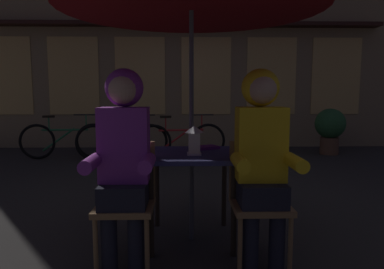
{
  "coord_description": "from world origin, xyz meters",
  "views": [
    {
      "loc": [
        -0.07,
        -2.85,
        1.23
      ],
      "look_at": [
        0.0,
        -0.17,
        0.91
      ],
      "focal_mm": 32.97,
      "sensor_mm": 36.0,
      "label": 1
    }
  ],
  "objects_px": {
    "chair_left": "(126,196)",
    "person_right_hooded": "(261,148)",
    "chair_right": "(258,195)",
    "lantern": "(194,140)",
    "book": "(206,147)",
    "bicycle_second": "(122,141)",
    "bicycle_nearest": "(65,140)",
    "bicycle_third": "(181,141)",
    "person_left_hooded": "(124,148)",
    "potted_plant": "(330,127)",
    "cafe_table": "(191,165)"
  },
  "relations": [
    {
      "from": "chair_left",
      "to": "person_right_hooded",
      "type": "bearing_deg",
      "value": -3.39
    },
    {
      "from": "chair_right",
      "to": "person_right_hooded",
      "type": "distance_m",
      "value": 0.36
    },
    {
      "from": "lantern",
      "to": "book",
      "type": "relative_size",
      "value": 1.16
    },
    {
      "from": "bicycle_second",
      "to": "bicycle_nearest",
      "type": "bearing_deg",
      "value": 172.79
    },
    {
      "from": "chair_right",
      "to": "bicycle_third",
      "type": "height_order",
      "value": "chair_right"
    },
    {
      "from": "person_right_hooded",
      "to": "book",
      "type": "height_order",
      "value": "person_right_hooded"
    },
    {
      "from": "person_left_hooded",
      "to": "bicycle_third",
      "type": "xyz_separation_m",
      "value": [
        0.37,
        4.04,
        -0.5
      ]
    },
    {
      "from": "bicycle_third",
      "to": "book",
      "type": "bearing_deg",
      "value": -85.92
    },
    {
      "from": "chair_right",
      "to": "book",
      "type": "bearing_deg",
      "value": 120.7
    },
    {
      "from": "potted_plant",
      "to": "bicycle_third",
      "type": "bearing_deg",
      "value": -170.92
    },
    {
      "from": "cafe_table",
      "to": "person_left_hooded",
      "type": "distance_m",
      "value": 0.67
    },
    {
      "from": "bicycle_second",
      "to": "bicycle_third",
      "type": "xyz_separation_m",
      "value": [
        1.08,
        0.03,
        0.0
      ]
    },
    {
      "from": "lantern",
      "to": "person_right_hooded",
      "type": "xyz_separation_m",
      "value": [
        0.46,
        -0.33,
        -0.01
      ]
    },
    {
      "from": "person_left_hooded",
      "to": "book",
      "type": "bearing_deg",
      "value": 45.77
    },
    {
      "from": "chair_left",
      "to": "bicycle_third",
      "type": "height_order",
      "value": "chair_left"
    },
    {
      "from": "chair_right",
      "to": "bicycle_third",
      "type": "relative_size",
      "value": 0.52
    },
    {
      "from": "cafe_table",
      "to": "potted_plant",
      "type": "distance_m",
      "value": 5.0
    },
    {
      "from": "person_left_hooded",
      "to": "cafe_table",
      "type": "bearing_deg",
      "value": 41.57
    },
    {
      "from": "chair_right",
      "to": "bicycle_third",
      "type": "bearing_deg",
      "value": 98.36
    },
    {
      "from": "chair_left",
      "to": "person_right_hooded",
      "type": "relative_size",
      "value": 0.62
    },
    {
      "from": "bicycle_third",
      "to": "potted_plant",
      "type": "xyz_separation_m",
      "value": [
        2.98,
        0.48,
        0.2
      ]
    },
    {
      "from": "cafe_table",
      "to": "bicycle_nearest",
      "type": "height_order",
      "value": "bicycle_nearest"
    },
    {
      "from": "book",
      "to": "potted_plant",
      "type": "distance_m",
      "value": 4.76
    },
    {
      "from": "lantern",
      "to": "chair_left",
      "type": "xyz_separation_m",
      "value": [
        -0.5,
        -0.28,
        -0.37
      ]
    },
    {
      "from": "chair_left",
      "to": "person_left_hooded",
      "type": "bearing_deg",
      "value": -90.0
    },
    {
      "from": "bicycle_second",
      "to": "chair_right",
      "type": "bearing_deg",
      "value": -67.13
    },
    {
      "from": "lantern",
      "to": "bicycle_third",
      "type": "distance_m",
      "value": 3.74
    },
    {
      "from": "lantern",
      "to": "person_right_hooded",
      "type": "relative_size",
      "value": 0.17
    },
    {
      "from": "person_right_hooded",
      "to": "potted_plant",
      "type": "height_order",
      "value": "person_right_hooded"
    },
    {
      "from": "lantern",
      "to": "potted_plant",
      "type": "distance_m",
      "value": 5.08
    },
    {
      "from": "chair_left",
      "to": "bicycle_nearest",
      "type": "height_order",
      "value": "chair_left"
    },
    {
      "from": "book",
      "to": "person_left_hooded",
      "type": "bearing_deg",
      "value": -161.63
    },
    {
      "from": "person_left_hooded",
      "to": "potted_plant",
      "type": "xyz_separation_m",
      "value": [
        3.36,
        4.52,
        -0.3
      ]
    },
    {
      "from": "lantern",
      "to": "person_right_hooded",
      "type": "bearing_deg",
      "value": -35.95
    },
    {
      "from": "bicycle_nearest",
      "to": "book",
      "type": "distance_m",
      "value": 4.28
    },
    {
      "from": "cafe_table",
      "to": "person_right_hooded",
      "type": "distance_m",
      "value": 0.67
    },
    {
      "from": "chair_left",
      "to": "book",
      "type": "distance_m",
      "value": 0.88
    },
    {
      "from": "chair_left",
      "to": "potted_plant",
      "type": "relative_size",
      "value": 0.95
    },
    {
      "from": "lantern",
      "to": "bicycle_second",
      "type": "bearing_deg",
      "value": 108.18
    },
    {
      "from": "chair_right",
      "to": "potted_plant",
      "type": "xyz_separation_m",
      "value": [
        2.4,
        4.46,
        0.05
      ]
    },
    {
      "from": "lantern",
      "to": "bicycle_nearest",
      "type": "height_order",
      "value": "lantern"
    },
    {
      "from": "bicycle_third",
      "to": "chair_right",
      "type": "bearing_deg",
      "value": -81.64
    },
    {
      "from": "cafe_table",
      "to": "lantern",
      "type": "distance_m",
      "value": 0.24
    },
    {
      "from": "bicycle_nearest",
      "to": "potted_plant",
      "type": "xyz_separation_m",
      "value": [
        5.15,
        0.37,
        0.2
      ]
    },
    {
      "from": "chair_left",
      "to": "potted_plant",
      "type": "height_order",
      "value": "potted_plant"
    },
    {
      "from": "bicycle_second",
      "to": "bicycle_third",
      "type": "relative_size",
      "value": 1.0
    },
    {
      "from": "potted_plant",
      "to": "bicycle_nearest",
      "type": "bearing_deg",
      "value": -175.93
    },
    {
      "from": "bicycle_second",
      "to": "potted_plant",
      "type": "bearing_deg",
      "value": 7.05
    },
    {
      "from": "bicycle_third",
      "to": "cafe_table",
      "type": "bearing_deg",
      "value": -88.33
    },
    {
      "from": "chair_left",
      "to": "bicycle_second",
      "type": "xyz_separation_m",
      "value": [
        -0.71,
        3.96,
        -0.14
      ]
    }
  ]
}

